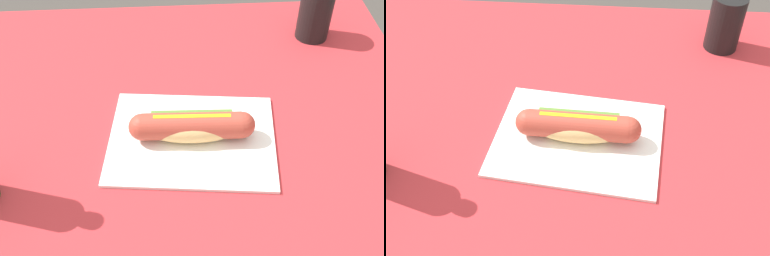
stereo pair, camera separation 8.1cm
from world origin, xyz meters
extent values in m
cylinder|color=brown|center=(-0.40, 0.39, 0.36)|extent=(0.07, 0.07, 0.71)
cylinder|color=brown|center=(0.40, 0.39, 0.36)|extent=(0.07, 0.07, 0.71)
cube|color=brown|center=(0.00, 0.00, 0.73)|extent=(0.96, 0.93, 0.03)
cube|color=#B72D33|center=(0.00, 0.00, 0.74)|extent=(1.02, 0.99, 0.00)
cube|color=white|center=(0.06, 0.04, 0.75)|extent=(0.31, 0.25, 0.01)
ellipsoid|color=#E5BC75|center=(0.06, 0.04, 0.78)|extent=(0.16, 0.06, 0.05)
cylinder|color=#B24233|center=(0.06, 0.04, 0.78)|extent=(0.17, 0.05, 0.05)
sphere|color=#B24233|center=(0.15, 0.04, 0.78)|extent=(0.05, 0.05, 0.05)
sphere|color=#B24233|center=(-0.02, 0.05, 0.78)|extent=(0.05, 0.05, 0.05)
cube|color=yellow|center=(0.06, 0.04, 0.80)|extent=(0.13, 0.01, 0.00)
cylinder|color=#568433|center=(0.07, 0.06, 0.79)|extent=(0.14, 0.02, 0.02)
cylinder|color=black|center=(0.35, 0.35, 0.81)|extent=(0.07, 0.07, 0.12)
camera|label=1|loc=(0.03, -0.53, 1.35)|focal=44.94mm
camera|label=2|loc=(0.11, -0.53, 1.35)|focal=44.94mm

